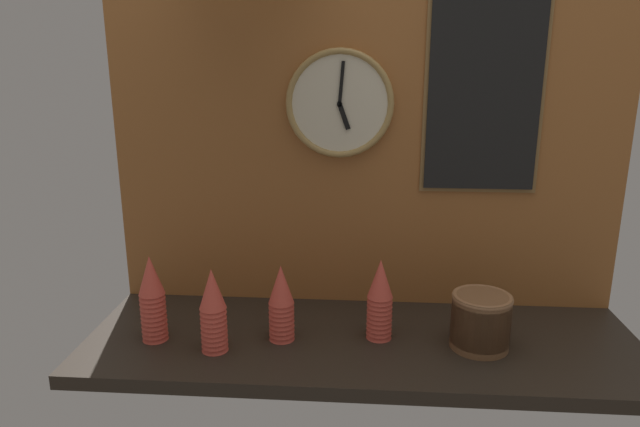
# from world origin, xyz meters

# --- Properties ---
(ground_plane) EXTENTS (1.60, 0.56, 0.04)m
(ground_plane) POSITION_xyz_m (0.00, 0.00, -0.02)
(ground_plane) COLOR black
(wall_tiled_back) EXTENTS (1.60, 0.03, 1.05)m
(wall_tiled_back) POSITION_xyz_m (0.00, 0.27, 0.53)
(wall_tiled_back) COLOR #A3602D
(wall_tiled_back) RESTS_ON ground_plane
(cup_stack_center_left) EXTENTS (0.07, 0.07, 0.23)m
(cup_stack_center_left) POSITION_xyz_m (-0.23, -0.04, 0.11)
(cup_stack_center_left) COLOR #DB4C3D
(cup_stack_center_left) RESTS_ON ground_plane
(cup_stack_left) EXTENTS (0.07, 0.07, 0.24)m
(cup_stack_left) POSITION_xyz_m (-0.41, -0.11, 0.12)
(cup_stack_left) COLOR #DB4C3D
(cup_stack_left) RESTS_ON ground_plane
(cup_stack_center_right) EXTENTS (0.07, 0.07, 0.24)m
(cup_stack_center_right) POSITION_xyz_m (0.05, -0.01, 0.12)
(cup_stack_center_right) COLOR #DB4C3D
(cup_stack_center_right) RESTS_ON ground_plane
(cup_stack_far_left) EXTENTS (0.07, 0.07, 0.25)m
(cup_stack_far_left) POSITION_xyz_m (-0.60, -0.06, 0.13)
(cup_stack_far_left) COLOR #DB4C3D
(cup_stack_far_left) RESTS_ON ground_plane
(bowl_stack_right) EXTENTS (0.17, 0.17, 0.16)m
(bowl_stack_right) POSITION_xyz_m (0.33, -0.04, 0.08)
(bowl_stack_right) COLOR brown
(bowl_stack_right) RESTS_ON ground_plane
(wall_clock) EXTENTS (0.33, 0.03, 0.33)m
(wall_clock) POSITION_xyz_m (-0.08, 0.23, 0.65)
(wall_clock) COLOR beige
(menu_board) EXTENTS (0.36, 0.01, 0.59)m
(menu_board) POSITION_xyz_m (0.35, 0.24, 0.68)
(menu_board) COLOR olive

